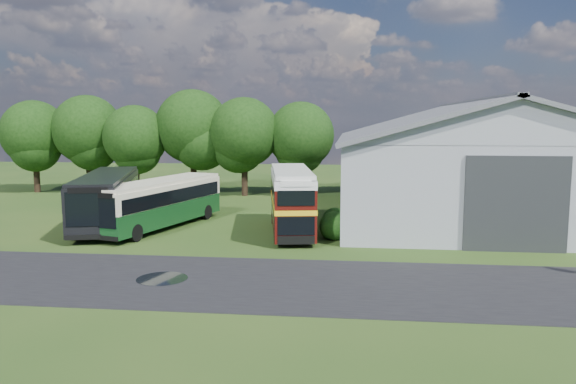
# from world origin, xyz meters

# --- Properties ---
(ground) EXTENTS (120.00, 120.00, 0.00)m
(ground) POSITION_xyz_m (0.00, 0.00, 0.00)
(ground) COLOR #1E3B13
(ground) RESTS_ON ground
(asphalt_road) EXTENTS (60.00, 8.00, 0.02)m
(asphalt_road) POSITION_xyz_m (3.00, -3.00, 0.00)
(asphalt_road) COLOR black
(asphalt_road) RESTS_ON ground
(puddle) EXTENTS (2.20, 2.20, 0.01)m
(puddle) POSITION_xyz_m (-1.50, -3.00, 0.00)
(puddle) COLOR black
(puddle) RESTS_ON ground
(storage_shed) EXTENTS (18.80, 24.80, 8.15)m
(storage_shed) POSITION_xyz_m (15.00, 15.98, 4.17)
(storage_shed) COLOR gray
(storage_shed) RESTS_ON ground
(tree_far_left) EXTENTS (6.12, 6.12, 8.64)m
(tree_far_left) POSITION_xyz_m (-23.00, 24.00, 5.56)
(tree_far_left) COLOR black
(tree_far_left) RESTS_ON ground
(tree_left_a) EXTENTS (6.46, 6.46, 9.12)m
(tree_left_a) POSITION_xyz_m (-18.00, 24.50, 5.87)
(tree_left_a) COLOR black
(tree_left_a) RESTS_ON ground
(tree_left_b) EXTENTS (5.78, 5.78, 8.16)m
(tree_left_b) POSITION_xyz_m (-13.00, 23.50, 5.25)
(tree_left_b) COLOR black
(tree_left_b) RESTS_ON ground
(tree_mid) EXTENTS (6.80, 6.80, 9.60)m
(tree_mid) POSITION_xyz_m (-8.00, 24.80, 6.18)
(tree_mid) COLOR black
(tree_mid) RESTS_ON ground
(tree_right_a) EXTENTS (6.26, 6.26, 8.83)m
(tree_right_a) POSITION_xyz_m (-3.00, 23.80, 5.69)
(tree_right_a) COLOR black
(tree_right_a) RESTS_ON ground
(tree_right_b) EXTENTS (5.98, 5.98, 8.45)m
(tree_right_b) POSITION_xyz_m (2.00, 24.60, 5.44)
(tree_right_b) COLOR black
(tree_right_b) RESTS_ON ground
(shrub_front) EXTENTS (1.70, 1.70, 1.70)m
(shrub_front) POSITION_xyz_m (5.60, 6.00, 0.00)
(shrub_front) COLOR #194714
(shrub_front) RESTS_ON ground
(shrub_mid) EXTENTS (1.60, 1.60, 1.60)m
(shrub_mid) POSITION_xyz_m (5.60, 8.00, 0.00)
(shrub_mid) COLOR #194714
(shrub_mid) RESTS_ON ground
(bus_green_single) EXTENTS (5.48, 11.32, 3.04)m
(bus_green_single) POSITION_xyz_m (-5.48, 8.17, 1.62)
(bus_green_single) COLOR black
(bus_green_single) RESTS_ON ground
(bus_maroon_double) EXTENTS (3.73, 9.28, 3.88)m
(bus_maroon_double) POSITION_xyz_m (2.96, 7.65, 1.94)
(bus_maroon_double) COLOR black
(bus_maroon_double) RESTS_ON ground
(bus_dark_single) EXTENTS (5.95, 12.45, 3.35)m
(bus_dark_single) POSITION_xyz_m (-9.13, 8.58, 1.78)
(bus_dark_single) COLOR black
(bus_dark_single) RESTS_ON ground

